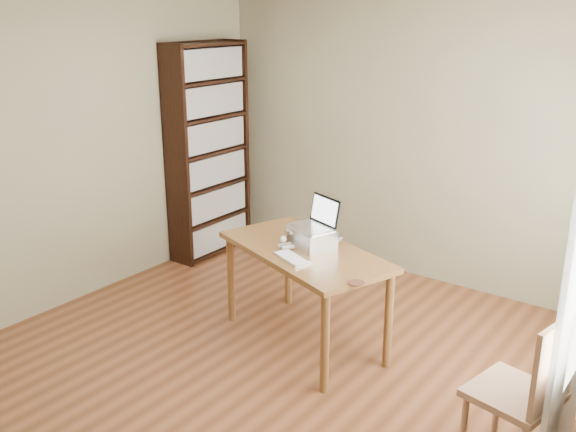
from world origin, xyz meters
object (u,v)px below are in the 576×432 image
Objects in this scene: cat at (309,235)px; chair at (529,388)px; keyboard at (292,258)px; laptop at (315,219)px; bookshelf at (209,151)px; desk at (305,262)px.

chair is (1.80, -0.57, -0.30)m from cat.
keyboard is 0.68× the size of cat.
laptop is 1.91m from chair.
cat is 1.91m from chair.
bookshelf is 6.33× the size of keyboard.
laptop is (-0.00, 0.13, 0.29)m from desk.
laptop is 1.08× the size of keyboard.
keyboard is at bearing -59.33° from desk.
chair reaches higher than desk.
keyboard is at bearing -176.25° from chair.
laptop is 0.13m from cat.
desk is 1.82m from chair.
desk is 1.55× the size of chair.
desk is (1.85, -0.96, -0.40)m from bookshelf.
cat is (-0.08, 0.33, 0.06)m from keyboard.
chair is (1.76, -0.45, -0.13)m from desk.
cat is (-0.04, -0.02, -0.12)m from laptop.
desk is at bearing -27.59° from bookshelf.
desk is at bearing -42.33° from cat.
bookshelf reaches higher than cat.
cat is (-0.04, 0.11, 0.17)m from desk.
cat is at bearing 126.01° from keyboard.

